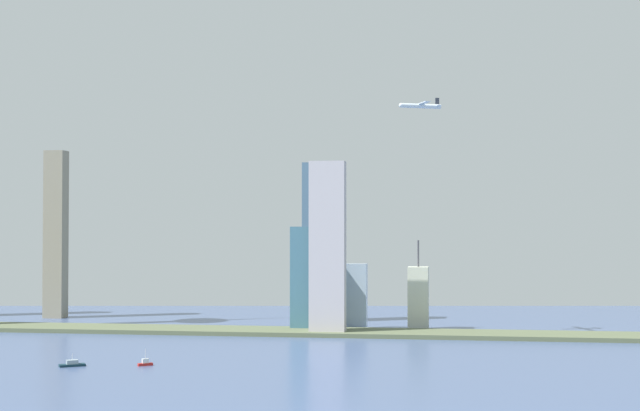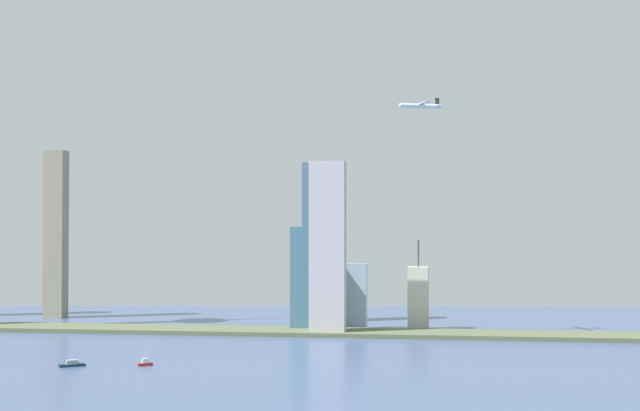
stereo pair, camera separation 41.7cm
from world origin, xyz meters
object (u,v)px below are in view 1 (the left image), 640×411
Objects in this scene: skyscraper_1 at (56,234)px; boat_1 at (145,363)px; boat_3 at (72,364)px; skyscraper_2 at (316,242)px; skyscraper_7 at (418,298)px; skyscraper_5 at (303,279)px; skyscraper_6 at (328,248)px; airplane at (420,106)px; skyscraper_4 at (354,296)px.

skyscraper_1 is 15.33× the size of boat_1.
skyscraper_1 is 9.76× the size of boat_3.
skyscraper_2 is 8.90× the size of boat_3.
skyscraper_7 is 273.14m from boat_1.
boat_3 is (-193.25, -235.27, -24.11)m from skyscraper_7.
skyscraper_7 is at bearing -159.86° from boat_1.
boat_3 is at bearing -23.58° from boat_1.
skyscraper_1 is 341.63m from skyscraper_7.
boat_1 is at bearing -20.11° from boat_3.
boat_1 is 0.64× the size of boat_3.
skyscraper_5 is 0.62× the size of skyscraper_6.
boat_3 is (-101.54, -290.23, -68.39)m from skyscraper_2.
skyscraper_6 is at bearing 22.87° from boat_3.
skyscraper_5 is 8.33× the size of boat_1.
skyscraper_2 is at bearing 103.22° from skyscraper_6.
skyscraper_2 is 171.33m from airplane.
airplane is (154.87, 186.21, 174.64)m from boat_1.
boat_1 is at bearing 26.95° from airplane.
airplane reaches higher than boat_1.
skyscraper_6 is 204.61m from boat_1.
skyscraper_6 is 1.84× the size of skyscraper_7.
skyscraper_1 is 342.20m from boat_1.
boat_3 is at bearing -109.28° from skyscraper_2.
skyscraper_1 reaches higher than skyscraper_4.
skyscraper_6 is 8.49× the size of boat_3.
skyscraper_1 is 363.59m from airplane.
skyscraper_1 is 1.10× the size of skyscraper_2.
skyscraper_6 is (25.02, -106.49, -3.21)m from skyscraper_2.
boat_1 is (-151.45, -226.04, -23.96)m from skyscraper_7.
skyscraper_5 is (1.17, -79.74, -28.20)m from skyscraper_2.
skyscraper_2 reaches higher than boat_3.
skyscraper_1 is at bearing 158.44° from skyscraper_6.
skyscraper_7 is at bearing 18.04° from boat_3.
skyscraper_4 is at bearing -55.84° from skyscraper_2.
skyscraper_5 is 1.15× the size of skyscraper_7.
skyscraper_7 is (51.68, 4.02, -1.07)m from skyscraper_4.
airplane reaches higher than skyscraper_2.
skyscraper_2 reaches higher than skyscraper_6.
skyscraper_5 is at bearing -164.69° from skyscraper_7.
boat_3 is (-41.80, -9.24, -0.15)m from boat_1.
skyscraper_5 is 214.05m from boat_1.
skyscraper_5 is 237.64m from boat_3.
skyscraper_6 is 4.10× the size of airplane.
skyscraper_6 is at bearing -48.29° from skyscraper_5.
boat_1 is (-60.92, -201.25, -40.04)m from skyscraper_5.
skyscraper_5 is at bearing -89.16° from skyscraper_2.
skyscraper_6 is 130.64m from airplane.
skyscraper_7 reaches higher than boat_1.
skyscraper_4 is 0.74× the size of skyscraper_7.
skyscraper_6 is at bearing -142.30° from skyscraper_7.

